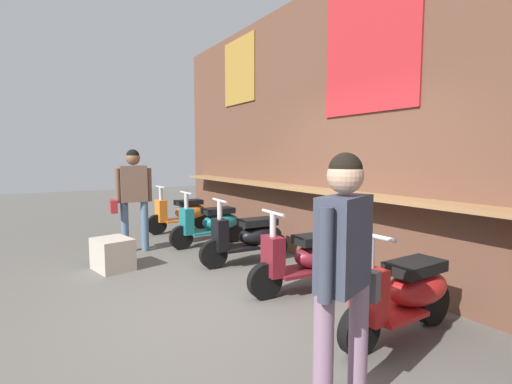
# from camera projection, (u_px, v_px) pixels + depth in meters

# --- Properties ---
(ground_plane) EXTENTS (30.07, 30.07, 0.00)m
(ground_plane) POSITION_uv_depth(u_px,v_px,m) (225.00, 309.00, 3.91)
(ground_plane) COLOR #56544F
(market_stall_facade) EXTENTS (10.74, 0.61, 3.92)m
(market_stall_facade) POSITION_uv_depth(u_px,v_px,m) (368.00, 125.00, 4.76)
(market_stall_facade) COLOR brown
(market_stall_facade) RESTS_ON ground_plane
(scooter_orange) EXTENTS (0.48, 1.40, 0.97)m
(scooter_orange) POSITION_uv_depth(u_px,v_px,m) (184.00, 213.00, 7.87)
(scooter_orange) COLOR orange
(scooter_orange) RESTS_ON ground_plane
(scooter_teal) EXTENTS (0.46, 1.40, 0.97)m
(scooter_teal) POSITION_uv_depth(u_px,v_px,m) (212.00, 223.00, 6.67)
(scooter_teal) COLOR #197075
(scooter_teal) RESTS_ON ground_plane
(scooter_black) EXTENTS (0.47, 1.40, 0.97)m
(scooter_black) POSITION_uv_depth(u_px,v_px,m) (250.00, 237.00, 5.55)
(scooter_black) COLOR black
(scooter_black) RESTS_ON ground_plane
(scooter_maroon) EXTENTS (0.49, 1.40, 0.97)m
(scooter_maroon) POSITION_uv_depth(u_px,v_px,m) (309.00, 258.00, 4.41)
(scooter_maroon) COLOR maroon
(scooter_maroon) RESTS_ON ground_plane
(scooter_red) EXTENTS (0.46, 1.40, 0.97)m
(scooter_red) POSITION_uv_depth(u_px,v_px,m) (406.00, 293.00, 3.29)
(scooter_red) COLOR red
(scooter_red) RESTS_ON ground_plane
(shopper_with_handbag) EXTENTS (0.27, 0.67, 1.67)m
(shopper_with_handbag) POSITION_uv_depth(u_px,v_px,m) (133.00, 190.00, 6.15)
(shopper_with_handbag) COLOR slate
(shopper_with_handbag) RESTS_ON ground_plane
(shopper_passing) EXTENTS (0.44, 0.63, 1.59)m
(shopper_passing) POSITION_uv_depth(u_px,v_px,m) (344.00, 260.00, 2.25)
(shopper_passing) COLOR gray
(shopper_passing) RESTS_ON ground_plane
(merchandise_crate) EXTENTS (0.62, 0.54, 0.44)m
(merchandise_crate) POSITION_uv_depth(u_px,v_px,m) (113.00, 254.00, 5.24)
(merchandise_crate) COLOR #B2A899
(merchandise_crate) RESTS_ON ground_plane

